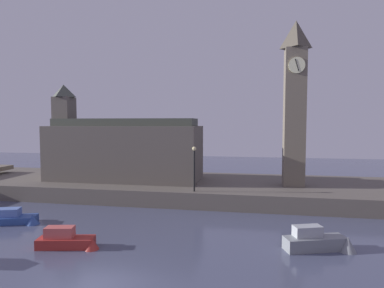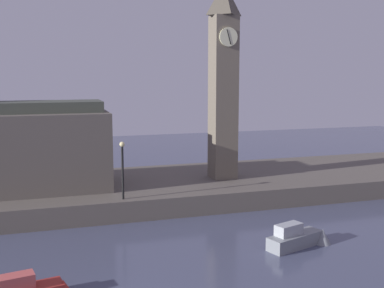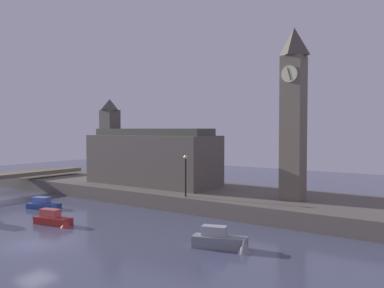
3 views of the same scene
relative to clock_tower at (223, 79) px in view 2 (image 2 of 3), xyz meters
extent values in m
cube|color=#5B544C|center=(-11.22, 0.79, -8.90)|extent=(70.00, 12.00, 1.50)
cube|color=#6B6051|center=(0.00, 0.00, -1.55)|extent=(1.96, 1.96, 13.20)
cylinder|color=beige|center=(0.00, -1.03, 3.31)|extent=(1.49, 0.12, 1.49)
cube|color=black|center=(0.00, -1.10, 3.31)|extent=(0.39, 0.04, 1.16)
cylinder|color=black|center=(-9.05, -4.42, -6.32)|extent=(0.16, 0.16, 3.66)
sphere|color=#F2E099|center=(-9.05, -4.42, -4.31)|extent=(0.36, 0.36, 0.36)
cube|color=#CC5651|center=(-15.62, -14.93, -8.72)|extent=(1.82, 1.10, 0.65)
cube|color=gray|center=(-0.26, -12.62, -9.26)|extent=(3.86, 2.22, 0.79)
cube|color=#A8ADB2|center=(-0.70, -12.62, -8.54)|extent=(1.83, 1.27, 0.65)
cone|color=gray|center=(1.59, -12.62, -9.22)|extent=(1.27, 1.27, 0.92)
camera|label=1|loc=(-4.15, -32.71, -2.02)|focal=30.40mm
camera|label=2|loc=(-14.01, -36.24, 0.44)|focal=44.24mm
camera|label=3|loc=(13.62, -35.66, -1.61)|focal=37.61mm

